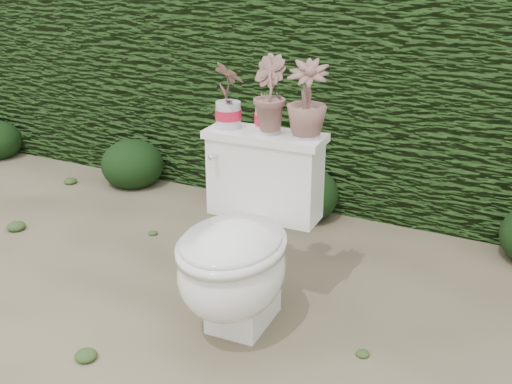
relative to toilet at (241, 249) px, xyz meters
The scene contains 8 objects.
ground 0.41m from the toilet, 133.72° to the left, with size 60.00×60.00×0.00m, color gray.
hedge 1.81m from the toilet, 94.74° to the left, with size 8.00×1.00×1.60m, color #284918.
toilet is the anchor object (origin of this frame).
potted_plant_left 0.63m from the toilet, 127.25° to the left, with size 0.14×0.09×0.26m, color #20662A.
potted_plant_center 0.62m from the toilet, 89.44° to the left, with size 0.16×0.13×0.30m, color #20662A.
potted_plant_right 0.64m from the toilet, 56.07° to the left, with size 0.16×0.16×0.29m, color #20662A.
liriope_clump_1 1.80m from the toilet, 141.07° to the left, with size 0.40×0.40×0.32m, color black.
liriope_clump_2 1.18m from the toilet, 99.91° to the left, with size 0.41×0.41×0.33m, color black.
Camera 1 is at (1.23, -2.18, 1.54)m, focal length 45.00 mm.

